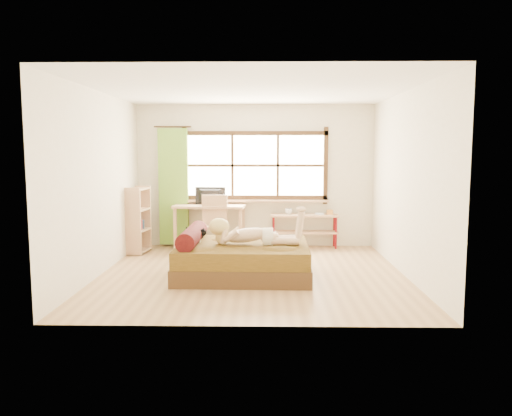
{
  "coord_description": "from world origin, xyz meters",
  "views": [
    {
      "loc": [
        0.19,
        -7.29,
        1.82
      ],
      "look_at": [
        0.05,
        0.2,
        0.97
      ],
      "focal_mm": 35.0,
      "sensor_mm": 36.0,
      "label": 1
    }
  ],
  "objects_px": {
    "bed": "(240,258)",
    "desk": "(210,211)",
    "kitten": "(195,235)",
    "chair": "(214,221)",
    "pipe_shelf": "(305,223)",
    "bookshelf": "(138,220)",
    "woman": "(253,225)"
  },
  "relations": [
    {
      "from": "kitten",
      "to": "pipe_shelf",
      "type": "xyz_separation_m",
      "value": [
        1.8,
        2.09,
        -0.13
      ]
    },
    {
      "from": "pipe_shelf",
      "to": "bookshelf",
      "type": "height_order",
      "value": "bookshelf"
    },
    {
      "from": "bed",
      "to": "pipe_shelf",
      "type": "distance_m",
      "value": 2.47
    },
    {
      "from": "woman",
      "to": "bookshelf",
      "type": "distance_m",
      "value": 2.69
    },
    {
      "from": "kitten",
      "to": "bookshelf",
      "type": "height_order",
      "value": "bookshelf"
    },
    {
      "from": "woman",
      "to": "bookshelf",
      "type": "height_order",
      "value": "bookshelf"
    },
    {
      "from": "woman",
      "to": "chair",
      "type": "bearing_deg",
      "value": 114.1
    },
    {
      "from": "woman",
      "to": "desk",
      "type": "xyz_separation_m",
      "value": [
        -0.87,
        2.12,
        -0.05
      ]
    },
    {
      "from": "kitten",
      "to": "bed",
      "type": "bearing_deg",
      "value": -7.62
    },
    {
      "from": "desk",
      "to": "woman",
      "type": "bearing_deg",
      "value": -63.36
    },
    {
      "from": "kitten",
      "to": "pipe_shelf",
      "type": "distance_m",
      "value": 2.76
    },
    {
      "from": "chair",
      "to": "bookshelf",
      "type": "height_order",
      "value": "bookshelf"
    },
    {
      "from": "chair",
      "to": "bookshelf",
      "type": "distance_m",
      "value": 1.35
    },
    {
      "from": "bed",
      "to": "desk",
      "type": "distance_m",
      "value": 2.22
    },
    {
      "from": "desk",
      "to": "chair",
      "type": "distance_m",
      "value": 0.4
    },
    {
      "from": "pipe_shelf",
      "to": "woman",
      "type": "bearing_deg",
      "value": -112.55
    },
    {
      "from": "desk",
      "to": "kitten",
      "type": "bearing_deg",
      "value": -85.72
    },
    {
      "from": "desk",
      "to": "bookshelf",
      "type": "xyz_separation_m",
      "value": [
        -1.24,
        -0.44,
        -0.11
      ]
    },
    {
      "from": "desk",
      "to": "pipe_shelf",
      "type": "xyz_separation_m",
      "value": [
        1.79,
        0.12,
        -0.25
      ]
    },
    {
      "from": "bed",
      "to": "woman",
      "type": "xyz_separation_m",
      "value": [
        0.2,
        -0.05,
        0.51
      ]
    },
    {
      "from": "chair",
      "to": "pipe_shelf",
      "type": "bearing_deg",
      "value": 20.13
    },
    {
      "from": "pipe_shelf",
      "to": "bookshelf",
      "type": "xyz_separation_m",
      "value": [
        -3.03,
        -0.56,
        0.14
      ]
    },
    {
      "from": "bed",
      "to": "woman",
      "type": "relative_size",
      "value": 1.44
    },
    {
      "from": "pipe_shelf",
      "to": "chair",
      "type": "bearing_deg",
      "value": -164.29
    },
    {
      "from": "bed",
      "to": "chair",
      "type": "xyz_separation_m",
      "value": [
        -0.56,
        1.71,
        0.32
      ]
    },
    {
      "from": "woman",
      "to": "kitten",
      "type": "relative_size",
      "value": 4.67
    },
    {
      "from": "woman",
      "to": "chair",
      "type": "xyz_separation_m",
      "value": [
        -0.76,
        1.76,
        -0.19
      ]
    },
    {
      "from": "chair",
      "to": "bookshelf",
      "type": "xyz_separation_m",
      "value": [
        -1.34,
        -0.09,
        0.03
      ]
    },
    {
      "from": "desk",
      "to": "chair",
      "type": "height_order",
      "value": "chair"
    },
    {
      "from": "pipe_shelf",
      "to": "bed",
      "type": "bearing_deg",
      "value": -117.26
    },
    {
      "from": "woman",
      "to": "pipe_shelf",
      "type": "xyz_separation_m",
      "value": [
        0.93,
        2.24,
        -0.3
      ]
    },
    {
      "from": "woman",
      "to": "kitten",
      "type": "height_order",
      "value": "woman"
    }
  ]
}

